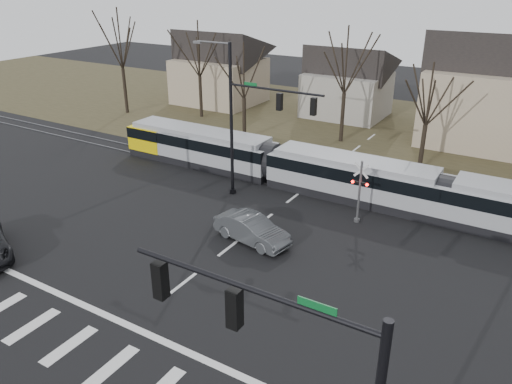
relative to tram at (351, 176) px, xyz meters
The scene contains 14 objects.
ground 16.40m from the tram, 101.47° to the right, with size 140.00×140.00×0.00m, color black.
grass_verge 16.40m from the tram, 101.47° to the left, with size 140.00×28.00×0.01m, color #38331E.
crosswalk 20.32m from the tram, 99.22° to the right, with size 27.00×2.60×0.01m.
stop_line 18.16m from the tram, 100.33° to the right, with size 28.00×0.35×0.01m, color silver.
lane_dashes 3.60m from the tram, behind, with size 0.18×30.00×0.01m.
rail_pair 3.60m from the tram, behind, with size 90.00×1.52×0.06m.
tram is the anchor object (origin of this frame).
sedan 9.04m from the tram, 106.33° to the right, with size 4.90×2.45×1.54m, color #414447.
signal_pole_far 7.83m from the tram, 148.24° to the right, with size 9.28×0.44×10.20m.
rail_crossing_signal 3.67m from the tram, 61.32° to the right, with size 1.08×0.36×4.00m.
tree_row 10.65m from the tram, 97.10° to the left, with size 59.20×7.20×10.00m.
house_a 29.54m from the tram, 142.25° to the left, with size 9.72×8.64×8.60m.
house_b 21.77m from the tram, 112.41° to the left, with size 8.64×7.56×7.65m.
house_c 18.32m from the tram, 71.30° to the left, with size 10.80×8.64×10.10m.
Camera 1 is at (13.81, -13.98, 14.14)m, focal length 35.00 mm.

